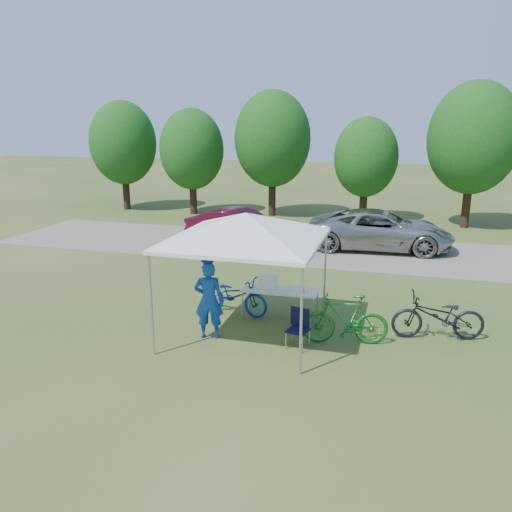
{
  "coord_description": "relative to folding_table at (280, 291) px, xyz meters",
  "views": [
    {
      "loc": [
        3.01,
        -9.82,
        4.55
      ],
      "look_at": [
        -0.35,
        2.0,
        1.25
      ],
      "focal_mm": 35.0,
      "sensor_mm": 36.0,
      "label": 1
    }
  ],
  "objects": [
    {
      "name": "folding_table",
      "position": [
        0.0,
        0.0,
        0.0
      ],
      "size": [
        1.79,
        0.74,
        0.73
      ],
      "color": "white",
      "rests_on": "ground"
    },
    {
      "name": "ground",
      "position": [
        -0.51,
        -1.1,
        -0.69
      ],
      "size": [
        100.0,
        100.0,
        0.0
      ],
      "primitive_type": "plane",
      "color": "#2D5119",
      "rests_on": "ground"
    },
    {
      "name": "cyclist",
      "position": [
        -1.23,
        -1.5,
        0.17
      ],
      "size": [
        0.71,
        0.56,
        1.72
      ],
      "primitive_type": "imported",
      "rotation": [
        0.0,
        0.0,
        3.4
      ],
      "color": "#1344A0",
      "rests_on": "ground"
    },
    {
      "name": "ice_cream_cup",
      "position": [
        0.56,
        -0.05,
        0.08
      ],
      "size": [
        0.09,
        0.09,
        0.07
      ],
      "primitive_type": "cylinder",
      "color": "yellow",
      "rests_on": "folding_table"
    },
    {
      "name": "bike_dark",
      "position": [
        3.55,
        -0.23,
        -0.17
      ],
      "size": [
        2.06,
        1.05,
        1.03
      ],
      "primitive_type": "imported",
      "rotation": [
        0.0,
        0.0,
        -1.38
      ],
      "color": "black",
      "rests_on": "ground"
    },
    {
      "name": "cooler",
      "position": [
        -0.3,
        0.0,
        0.2
      ],
      "size": [
        0.42,
        0.29,
        0.31
      ],
      "color": "white",
      "rests_on": "folding_table"
    },
    {
      "name": "minivan",
      "position": [
        2.01,
        7.56,
        0.05
      ],
      "size": [
        5.3,
        2.69,
        1.44
      ],
      "primitive_type": "imported",
      "rotation": [
        0.0,
        0.0,
        1.63
      ],
      "color": "#AAAAA5",
      "rests_on": "gravel_strip"
    },
    {
      "name": "bike_blue",
      "position": [
        -1.15,
        -0.01,
        -0.22
      ],
      "size": [
        1.88,
        0.95,
        0.94
      ],
      "primitive_type": "imported",
      "rotation": [
        0.0,
        0.0,
        1.38
      ],
      "color": "#112A99",
      "rests_on": "ground"
    },
    {
      "name": "bike_green",
      "position": [
        1.64,
        -1.01,
        -0.15
      ],
      "size": [
        1.88,
        0.85,
        1.09
      ],
      "primitive_type": "imported",
      "rotation": [
        0.0,
        0.0,
        -1.38
      ],
      "color": "#186F21",
      "rests_on": "ground"
    },
    {
      "name": "treeline",
      "position": [
        -0.8,
        12.94,
        2.84
      ],
      "size": [
        24.89,
        4.28,
        6.3
      ],
      "color": "#382314",
      "rests_on": "ground"
    },
    {
      "name": "gravel_strip",
      "position": [
        -0.51,
        6.9,
        -0.68
      ],
      "size": [
        24.0,
        5.0,
        0.02
      ],
      "primitive_type": "cube",
      "color": "gray",
      "rests_on": "ground"
    },
    {
      "name": "canopy",
      "position": [
        -0.51,
        -1.1,
        1.96
      ],
      "size": [
        4.53,
        4.53,
        3.0
      ],
      "color": "#A5A5AA",
      "rests_on": "ground"
    },
    {
      "name": "folding_chair",
      "position": [
        0.73,
        -1.4,
        -0.22
      ],
      "size": [
        0.49,
        0.51,
        0.81
      ],
      "rotation": [
        0.0,
        0.0,
        -0.23
      ],
      "color": "black",
      "rests_on": "ground"
    },
    {
      "name": "sedan",
      "position": [
        -3.07,
        6.57,
        0.02
      ],
      "size": [
        4.41,
        2.37,
        1.38
      ],
      "primitive_type": "imported",
      "rotation": [
        0.0,
        0.0,
        1.34
      ],
      "color": "#4F0D23",
      "rests_on": "gravel_strip"
    }
  ]
}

